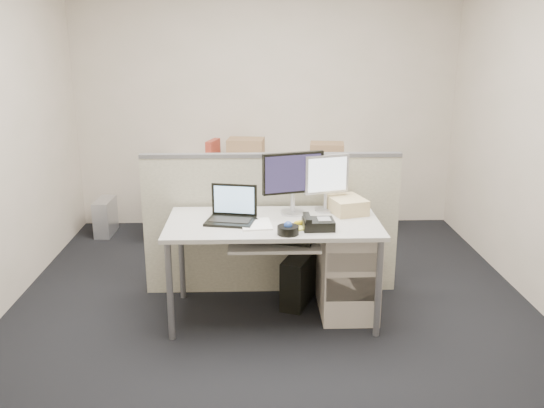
{
  "coord_description": "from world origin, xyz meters",
  "views": [
    {
      "loc": [
        -0.13,
        -3.86,
        1.98
      ],
      "look_at": [
        -0.0,
        0.15,
        0.81
      ],
      "focal_mm": 38.0,
      "sensor_mm": 36.0,
      "label": 1
    }
  ],
  "objects_px": {
    "monitor_main": "(293,183)",
    "desk_phone": "(318,224)",
    "laptop": "(230,206)",
    "desk": "(273,230)"
  },
  "relations": [
    {
      "from": "monitor_main",
      "to": "desk_phone",
      "type": "distance_m",
      "value": 0.44
    },
    {
      "from": "desk_phone",
      "to": "laptop",
      "type": "bearing_deg",
      "value": 163.5
    },
    {
      "from": "desk",
      "to": "monitor_main",
      "type": "distance_m",
      "value": 0.38
    },
    {
      "from": "desk",
      "to": "laptop",
      "type": "bearing_deg",
      "value": -176.19
    },
    {
      "from": "laptop",
      "to": "desk_phone",
      "type": "distance_m",
      "value": 0.63
    },
    {
      "from": "monitor_main",
      "to": "desk_phone",
      "type": "bearing_deg",
      "value": -84.05
    },
    {
      "from": "monitor_main",
      "to": "desk",
      "type": "bearing_deg",
      "value": -146.47
    },
    {
      "from": "monitor_main",
      "to": "laptop",
      "type": "xyz_separation_m",
      "value": [
        -0.45,
        -0.2,
        -0.11
      ]
    },
    {
      "from": "monitor_main",
      "to": "laptop",
      "type": "relative_size",
      "value": 1.39
    },
    {
      "from": "monitor_main",
      "to": "desk_phone",
      "type": "xyz_separation_m",
      "value": [
        0.15,
        -0.36,
        -0.2
      ]
    }
  ]
}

